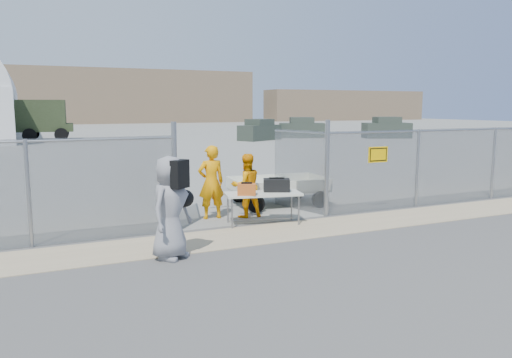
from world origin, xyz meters
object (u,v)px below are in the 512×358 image
security_worker_right (246,186)px  folding_table (263,209)px  security_worker_left (211,182)px  utility_trailer (278,190)px  visitor (170,208)px

security_worker_right → folding_table: bearing=94.6°
folding_table → security_worker_left: 1.53m
folding_table → utility_trailer: size_ratio=0.52×
folding_table → utility_trailer: utility_trailer is taller
security_worker_right → visitor: (-2.68, -2.65, 0.15)m
folding_table → utility_trailer: bearing=66.2°
security_worker_left → security_worker_right: 0.91m
utility_trailer → security_worker_left: bearing=-154.2°
security_worker_right → visitor: 3.77m
folding_table → security_worker_right: 0.99m
folding_table → visitor: size_ratio=0.94×
folding_table → utility_trailer: 2.43m
folding_table → visitor: visitor is taller
visitor → utility_trailer: (4.16, 3.74, -0.54)m
security_worker_left → visitor: bearing=59.1°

